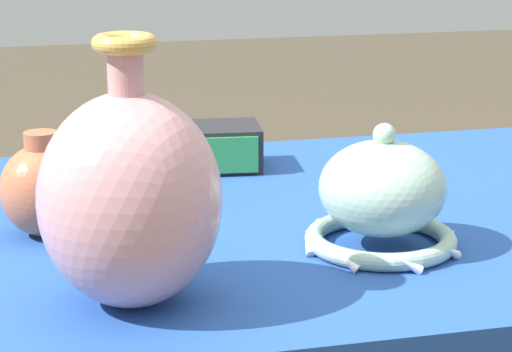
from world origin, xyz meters
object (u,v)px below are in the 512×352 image
at_px(vase_tall_bulbous, 130,198).
at_px(mosaic_tile_box, 213,147).
at_px(vase_dome_bell, 382,199).
at_px(bowl_shallow_teal, 91,171).
at_px(jar_round_terracotta, 44,189).

distance_m(vase_tall_bulbous, mosaic_tile_box, 0.54).
xyz_separation_m(vase_dome_bell, bowl_shallow_teal, (-0.32, 0.31, -0.03)).
bearing_deg(jar_round_terracotta, mosaic_tile_box, 44.18).
bearing_deg(bowl_shallow_teal, jar_round_terracotta, -114.06).
distance_m(vase_dome_bell, jar_round_terracotta, 0.42).
relative_size(vase_tall_bulbous, vase_dome_bell, 1.44).
bearing_deg(jar_round_terracotta, vase_tall_bulbous, -71.71).
height_order(vase_dome_bell, jar_round_terracotta, vase_dome_bell).
relative_size(mosaic_tile_box, bowl_shallow_teal, 1.23).
bearing_deg(bowl_shallow_teal, vase_dome_bell, -43.50).
height_order(vase_tall_bulbous, vase_dome_bell, vase_tall_bulbous).
bearing_deg(vase_tall_bulbous, jar_round_terracotta, 108.29).
height_order(vase_tall_bulbous, bowl_shallow_teal, vase_tall_bulbous).
xyz_separation_m(vase_tall_bulbous, vase_dome_bell, (0.31, 0.10, -0.05)).
height_order(vase_tall_bulbous, mosaic_tile_box, vase_tall_bulbous).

